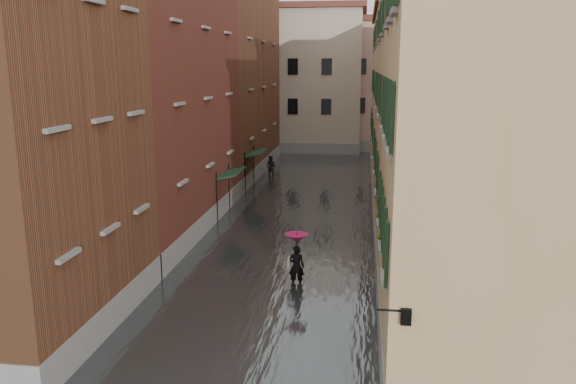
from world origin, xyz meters
The scene contains 16 objects.
ground centered at (0.00, 0.00, 0.00)m, with size 120.00×120.00×0.00m, color slate.
floodwater centered at (0.00, 13.00, 0.10)m, with size 10.00×60.00×0.20m, color #424749.
building_left_near centered at (-7.00, -2.00, 6.50)m, with size 6.00×8.00×13.00m, color brown.
building_left_mid centered at (-7.00, 9.00, 6.25)m, with size 6.00×14.00×12.50m, color #59221C.
building_left_far centered at (-7.00, 24.00, 7.00)m, with size 6.00×16.00×14.00m, color brown.
building_right_near centered at (7.00, -2.00, 5.75)m, with size 6.00×8.00×11.50m, color #A58555.
building_right_mid centered at (7.00, 9.00, 6.50)m, with size 6.00×14.00×13.00m, color tan.
building_right_far centered at (7.00, 24.00, 5.75)m, with size 6.00×16.00×11.50m, color #A58555.
building_end_cream centered at (-3.00, 38.00, 6.50)m, with size 12.00×9.00×13.00m, color #B9A793.
building_end_pink centered at (6.00, 40.00, 6.00)m, with size 10.00×9.00×12.00m, color tan.
awning_near centered at (-3.49, 11.43, 2.46)m, with size 1.09×2.73×2.80m.
awning_far centered at (-3.49, 18.43, 2.46)m, with size 1.09×2.91×2.80m.
wall_lantern centered at (4.33, -6.00, 3.01)m, with size 0.71×0.22×0.35m.
window_planters centered at (4.12, 0.70, 3.51)m, with size 0.59×5.89×0.84m.
pedestrian_main centered at (1.05, 2.49, 1.23)m, with size 0.90×0.90×2.06m.
pedestrian_far centered at (-3.28, 22.99, 0.81)m, with size 0.79×0.62×1.63m, color black.
Camera 1 is at (3.36, -17.01, 8.06)m, focal length 35.00 mm.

